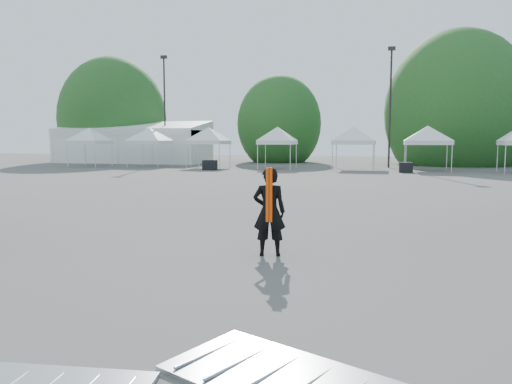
# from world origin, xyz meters

# --- Properties ---
(ground) EXTENTS (120.00, 120.00, 0.00)m
(ground) POSITION_xyz_m (0.00, 0.00, 0.00)
(ground) COLOR #474442
(ground) RESTS_ON ground
(marquee) EXTENTS (15.00, 6.25, 4.23)m
(marquee) POSITION_xyz_m (-22.00, 35.00, 1.97)
(marquee) COLOR white
(marquee) RESTS_ON ground
(light_pole_west) EXTENTS (0.60, 0.25, 10.30)m
(light_pole_west) POSITION_xyz_m (-18.00, 34.00, 5.77)
(light_pole_west) COLOR black
(light_pole_west) RESTS_ON ground
(light_pole_east) EXTENTS (0.60, 0.25, 9.80)m
(light_pole_east) POSITION_xyz_m (3.00, 32.00, 5.52)
(light_pole_east) COLOR black
(light_pole_east) RESTS_ON ground
(tree_far_w) EXTENTS (4.80, 4.80, 7.30)m
(tree_far_w) POSITION_xyz_m (-26.00, 38.00, 4.54)
(tree_far_w) COLOR #382314
(tree_far_w) RESTS_ON ground
(tree_mid_w) EXTENTS (4.16, 4.16, 6.33)m
(tree_mid_w) POSITION_xyz_m (-8.00, 40.00, 3.93)
(tree_mid_w) COLOR #382314
(tree_mid_w) RESTS_ON ground
(tree_mid_e) EXTENTS (5.12, 5.12, 7.79)m
(tree_mid_e) POSITION_xyz_m (9.00, 39.00, 4.84)
(tree_mid_e) COLOR #382314
(tree_mid_e) RESTS_ON ground
(tent_a) EXTENTS (4.04, 4.04, 3.88)m
(tent_a) POSITION_xyz_m (-22.12, 27.58, 3.06)
(tent_a) COLOR silver
(tent_a) RESTS_ON ground
(tent_b) EXTENTS (4.32, 4.32, 3.88)m
(tent_b) POSITION_xyz_m (-16.97, 28.67, 3.06)
(tent_b) COLOR silver
(tent_b) RESTS_ON ground
(tent_c) EXTENTS (4.27, 4.27, 3.88)m
(tent_c) POSITION_xyz_m (-11.54, 28.55, 3.06)
(tent_c) COLOR silver
(tent_c) RESTS_ON ground
(tent_d) EXTENTS (3.95, 3.95, 3.88)m
(tent_d) POSITION_xyz_m (-5.61, 28.24, 3.06)
(tent_d) COLOR silver
(tent_d) RESTS_ON ground
(tent_e) EXTENTS (4.56, 4.56, 3.88)m
(tent_e) POSITION_xyz_m (0.35, 28.96, 3.06)
(tent_e) COLOR silver
(tent_e) RESTS_ON ground
(tent_f) EXTENTS (4.68, 4.68, 3.88)m
(tent_f) POSITION_xyz_m (5.74, 28.33, 3.06)
(tent_f) COLOR silver
(tent_f) RESTS_ON ground
(man) EXTENTS (0.72, 0.55, 1.77)m
(man) POSITION_xyz_m (0.68, -1.18, 0.89)
(man) COLOR black
(man) RESTS_ON ground
(barrier_mid) EXTENTS (2.70, 2.07, 0.08)m
(barrier_mid) POSITION_xyz_m (2.08, -6.28, 0.04)
(barrier_mid) COLOR #A6A9AE
(barrier_mid) RESTS_ON ground
(crate_west) EXTENTS (0.98, 0.77, 0.76)m
(crate_west) POSITION_xyz_m (-10.15, 25.01, 0.38)
(crate_west) COLOR black
(crate_west) RESTS_ON ground
(crate_mid) EXTENTS (0.94, 0.73, 0.72)m
(crate_mid) POSITION_xyz_m (4.17, 25.85, 0.36)
(crate_mid) COLOR black
(crate_mid) RESTS_ON ground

